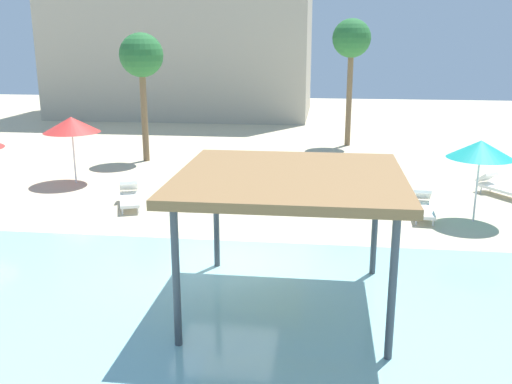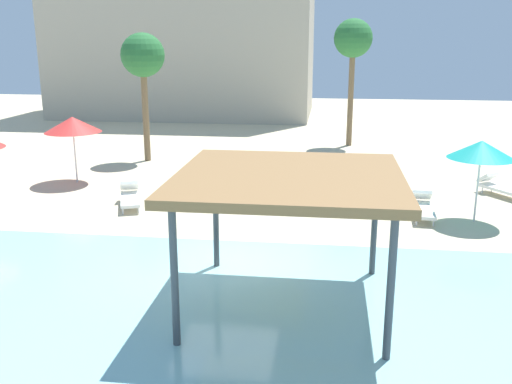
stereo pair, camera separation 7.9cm
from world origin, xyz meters
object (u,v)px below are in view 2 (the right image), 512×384
shade_pavilion (289,182)px  palm_tree_0 (353,41)px  beach_umbrella_red_2 (73,125)px  lounge_chair_0 (500,187)px  lounge_chair_3 (130,196)px  palm_tree_1 (143,58)px  beach_umbrella_teal_1 (481,150)px  lounge_chair_1 (423,206)px

shade_pavilion → palm_tree_0: bearing=84.5°
beach_umbrella_red_2 → lounge_chair_0: (15.57, 0.03, -1.90)m
shade_pavilion → lounge_chair_0: bearing=54.4°
beach_umbrella_red_2 → lounge_chair_0: beach_umbrella_red_2 is taller
lounge_chair_3 → palm_tree_1: palm_tree_1 is taller
palm_tree_0 → palm_tree_1: 10.42m
beach_umbrella_teal_1 → lounge_chair_3: size_ratio=1.25×
beach_umbrella_teal_1 → palm_tree_0: 13.12m
beach_umbrella_teal_1 → palm_tree_1: size_ratio=0.44×
lounge_chair_3 → palm_tree_1: size_ratio=0.35×
shade_pavilion → lounge_chair_1: (3.70, 6.63, -2.33)m
beach_umbrella_red_2 → lounge_chair_3: 4.60m
lounge_chair_0 → palm_tree_1: bearing=-140.5°
lounge_chair_0 → lounge_chair_3: 12.78m
beach_umbrella_teal_1 → lounge_chair_1: beach_umbrella_teal_1 is taller
shade_pavilion → beach_umbrella_teal_1: size_ratio=1.77×
shade_pavilion → palm_tree_0: 18.89m
palm_tree_1 → palm_tree_0: bearing=28.5°
lounge_chair_3 → palm_tree_0: 14.97m
lounge_chair_1 → palm_tree_0: size_ratio=0.31×
lounge_chair_3 → palm_tree_0: palm_tree_0 is taller
beach_umbrella_teal_1 → lounge_chair_3: (-10.88, 0.30, -1.88)m
shade_pavilion → palm_tree_1: palm_tree_1 is taller
lounge_chair_0 → lounge_chair_3: bearing=-111.0°
lounge_chair_0 → lounge_chair_1: same height
beach_umbrella_red_2 → lounge_chair_1: size_ratio=1.31×
beach_umbrella_red_2 → lounge_chair_3: bearing=-42.1°
shade_pavilion → beach_umbrella_red_2: size_ratio=1.74×
beach_umbrella_teal_1 → palm_tree_1: 14.73m
beach_umbrella_teal_1 → lounge_chair_0: beach_umbrella_teal_1 is taller
beach_umbrella_red_2 → lounge_chair_0: size_ratio=1.32×
beach_umbrella_teal_1 → palm_tree_0: palm_tree_0 is taller
lounge_chair_1 → palm_tree_1: palm_tree_1 is taller
beach_umbrella_teal_1 → lounge_chair_1: 2.42m
beach_umbrella_red_2 → lounge_chair_1: (12.51, -2.80, -1.90)m
lounge_chair_1 → palm_tree_1: size_ratio=0.34×
lounge_chair_0 → palm_tree_0: palm_tree_0 is taller
shade_pavilion → beach_umbrella_teal_1: bearing=50.6°
lounge_chair_0 → palm_tree_0: (-4.99, 9.18, 4.87)m
beach_umbrella_teal_1 → lounge_chair_0: size_ratio=1.30×
beach_umbrella_red_2 → lounge_chair_1: 12.96m
beach_umbrella_teal_1 → lounge_chair_0: 3.99m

